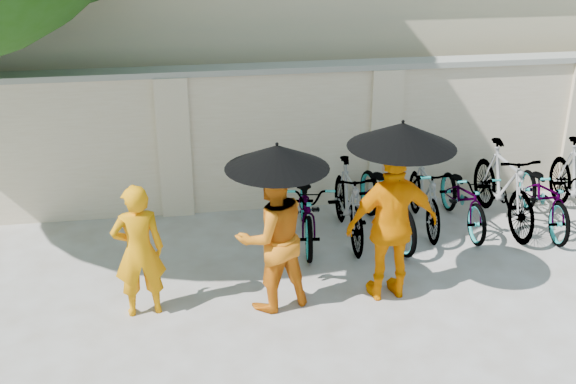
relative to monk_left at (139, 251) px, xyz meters
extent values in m
plane|color=#BABABA|center=(1.42, -0.52, -0.76)|extent=(80.00, 80.00, 0.00)
cube|color=beige|center=(2.42, 2.68, 0.24)|extent=(20.00, 0.30, 2.00)
cube|color=#B6AE8A|center=(3.42, 6.48, 0.84)|extent=(14.00, 6.00, 3.20)
imported|color=orange|center=(0.00, 0.00, 0.00)|extent=(0.60, 0.44, 1.53)
imported|color=orange|center=(1.43, -0.06, 0.09)|extent=(0.99, 0.87, 1.70)
cylinder|color=black|center=(1.48, -0.14, 0.62)|extent=(0.02, 0.02, 0.84)
cone|color=black|center=(1.48, -0.14, 1.04)|extent=(1.09, 1.09, 0.25)
imported|color=#FF8D00|center=(2.77, -0.06, 0.13)|extent=(1.09, 0.53, 1.79)
cylinder|color=black|center=(2.79, -0.14, 0.73)|extent=(0.02, 0.02, 0.96)
cone|color=black|center=(2.79, -0.14, 1.21)|extent=(1.15, 1.15, 0.26)
imported|color=#9F9FA1|center=(2.10, 1.46, -0.30)|extent=(0.80, 1.82, 0.92)
imported|color=#9F9FA1|center=(2.64, 1.44, -0.24)|extent=(0.53, 1.74, 1.04)
imported|color=#9F9FA1|center=(3.19, 1.48, -0.26)|extent=(0.87, 1.99, 1.01)
imported|color=#9F9FA1|center=(3.74, 1.60, -0.28)|extent=(0.57, 1.63, 0.96)
imported|color=#9F9FA1|center=(4.28, 1.55, -0.33)|extent=(0.60, 1.67, 0.87)
imported|color=#9F9FA1|center=(4.83, 1.54, -0.19)|extent=(0.55, 1.90, 1.14)
imported|color=#9F9FA1|center=(5.38, 1.39, -0.31)|extent=(0.77, 1.78, 0.91)
camera|label=1|loc=(0.54, -6.99, 3.62)|focal=45.00mm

